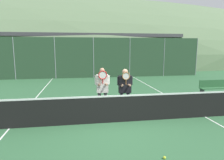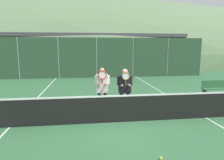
# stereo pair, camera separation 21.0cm
# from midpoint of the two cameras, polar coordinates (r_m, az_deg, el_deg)

# --- Properties ---
(ground_plane) EXTENTS (120.00, 120.00, 0.00)m
(ground_plane) POSITION_cam_midpoint_polar(r_m,az_deg,el_deg) (7.12, -0.06, -11.99)
(ground_plane) COLOR #2D5B38
(hill_distant) EXTENTS (139.59, 77.55, 27.14)m
(hill_distant) POSITION_cam_midpoint_polar(r_m,az_deg,el_deg) (58.12, -8.14, 6.65)
(hill_distant) COLOR #5B7551
(hill_distant) RESTS_ON ground_plane
(clubhouse_building) EXTENTS (19.45, 5.50, 4.06)m
(clubhouse_building) POSITION_cam_midpoint_polar(r_m,az_deg,el_deg) (23.75, -5.60, 7.96)
(clubhouse_building) COLOR #9EA3A8
(clubhouse_building) RESTS_ON ground_plane
(fence_back) EXTENTS (19.18, 0.06, 3.41)m
(fence_back) POSITION_cam_midpoint_polar(r_m,az_deg,el_deg) (17.21, -5.67, 6.32)
(fence_back) COLOR gray
(fence_back) RESTS_ON ground_plane
(tennis_net) EXTENTS (9.31, 0.09, 1.07)m
(tennis_net) POSITION_cam_midpoint_polar(r_m,az_deg,el_deg) (6.96, -0.06, -8.14)
(tennis_net) COLOR gray
(tennis_net) RESTS_ON ground_plane
(court_line_left_sideline) EXTENTS (0.05, 16.00, 0.01)m
(court_line_left_sideline) POSITION_cam_midpoint_polar(r_m,az_deg,el_deg) (10.19, -22.62, -6.12)
(court_line_left_sideline) COLOR white
(court_line_left_sideline) RESTS_ON ground_plane
(court_line_right_sideline) EXTENTS (0.05, 16.00, 0.01)m
(court_line_right_sideline) POSITION_cam_midpoint_polar(r_m,az_deg,el_deg) (10.87, 15.69, -4.80)
(court_line_right_sideline) COLOR white
(court_line_right_sideline) RESTS_ON ground_plane
(player_leftmost) EXTENTS (0.57, 0.34, 1.82)m
(player_leftmost) POSITION_cam_midpoint_polar(r_m,az_deg,el_deg) (7.67, -3.56, -2.13)
(player_leftmost) COLOR #56565B
(player_leftmost) RESTS_ON ground_plane
(player_center_left) EXTENTS (0.60, 0.34, 1.78)m
(player_center_left) POSITION_cam_midpoint_polar(r_m,az_deg,el_deg) (7.69, 2.93, -2.15)
(player_center_left) COLOR #232838
(player_center_left) RESTS_ON ground_plane
(car_far_left) EXTENTS (4.57, 1.95, 1.69)m
(car_far_left) POSITION_cam_midpoint_polar(r_m,az_deg,el_deg) (19.96, -20.29, 3.80)
(car_far_left) COLOR silver
(car_far_left) RESTS_ON ground_plane
(car_left_of_center) EXTENTS (4.22, 2.10, 1.80)m
(car_left_of_center) POSITION_cam_midpoint_polar(r_m,az_deg,el_deg) (19.95, -6.11, 4.44)
(car_left_of_center) COLOR navy
(car_left_of_center) RESTS_ON ground_plane
(car_center) EXTENTS (4.36, 2.08, 1.79)m
(car_center) POSITION_cam_midpoint_polar(r_m,az_deg,el_deg) (20.24, 7.72, 4.47)
(car_center) COLOR #B2B7BC
(car_center) RESTS_ON ground_plane
(bench_courtside) EXTENTS (1.77, 0.36, 0.85)m
(bench_courtside) POSITION_cam_midpoint_polar(r_m,az_deg,el_deg) (12.08, 26.96, -1.85)
(bench_courtside) COLOR #2D6038
(bench_courtside) RESTS_ON ground_plane
(tennis_ball_on_court) EXTENTS (0.07, 0.07, 0.07)m
(tennis_ball_on_court) POSITION_cam_midpoint_polar(r_m,az_deg,el_deg) (5.14, 13.55, -20.75)
(tennis_ball_on_court) COLOR #CCDB33
(tennis_ball_on_court) RESTS_ON ground_plane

